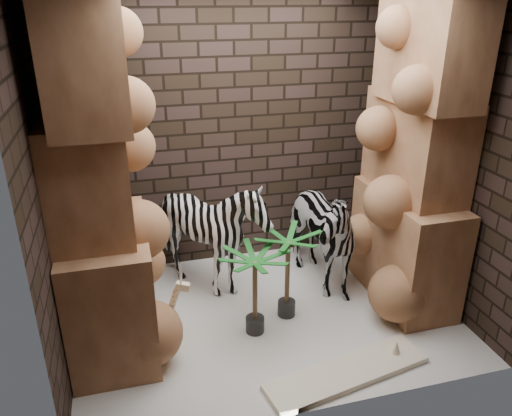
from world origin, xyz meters
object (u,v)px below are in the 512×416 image
object	(u,v)px
zebra_right	(314,222)
giraffe_toy	(156,313)
zebra_left	(213,239)
palm_front	(287,275)
surfboard	(347,373)
palm_back	(255,293)

from	to	relation	value
zebra_right	giraffe_toy	bearing A→B (deg)	-166.97
zebra_right	zebra_left	distance (m)	1.04
palm_front	surfboard	bearing A→B (deg)	-77.02
zebra_right	palm_back	world-z (taller)	zebra_right
palm_back	surfboard	distance (m)	1.02
zebra_right	surfboard	size ratio (longest dim) A/B	1.00
zebra_left	surfboard	bearing A→B (deg)	-56.81
zebra_right	surfboard	xyz separation A→B (m)	(-0.23, -1.43, -0.68)
palm_front	surfboard	world-z (taller)	palm_front
zebra_right	surfboard	bearing A→B (deg)	-107.72
giraffe_toy	palm_front	distance (m)	1.24
giraffe_toy	zebra_right	bearing A→B (deg)	37.36
palm_back	surfboard	world-z (taller)	palm_back
zebra_left	palm_front	distance (m)	0.87
palm_back	giraffe_toy	bearing A→B (deg)	179.45
palm_back	zebra_right	bearing A→B (deg)	39.80
zebra_left	palm_front	xyz separation A→B (m)	(0.58, -0.64, -0.14)
surfboard	zebra_right	bearing A→B (deg)	69.88
giraffe_toy	surfboard	world-z (taller)	giraffe_toy
surfboard	zebra_left	bearing A→B (deg)	105.84
zebra_right	zebra_left	world-z (taller)	zebra_right
zebra_left	surfboard	size ratio (longest dim) A/B	0.90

